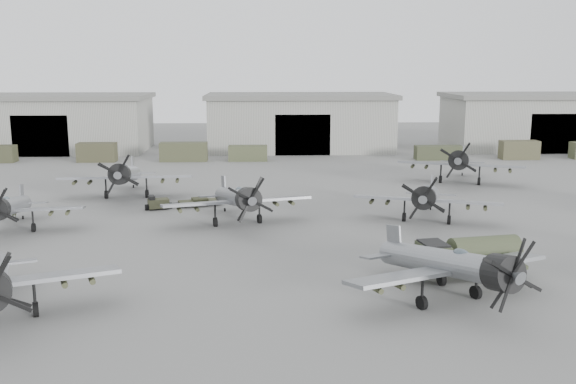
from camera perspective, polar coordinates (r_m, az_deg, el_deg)
name	(u,v)px	position (r m, az deg, el deg)	size (l,w,h in m)	color
ground	(358,275)	(41.11, 6.27, -7.35)	(220.00, 220.00, 0.00)	slate
hangar_left	(54,123)	(105.80, -20.05, 5.82)	(29.00, 14.80, 8.70)	#9FA095
hangar_center	(300,122)	(101.04, 1.07, 6.27)	(29.00, 14.80, 8.70)	#9FA095
hangar_right	(538,121)	(110.06, 21.35, 5.91)	(29.00, 14.80, 8.70)	#9FA095
support_truck_1	(97,152)	(92.13, -16.62, 3.41)	(5.21, 2.20, 2.60)	#3C3B27
support_truck_2	(184,152)	(89.94, -9.25, 3.55)	(6.47, 2.20, 2.60)	#3F412B
support_truck_3	(248,153)	(89.35, -3.59, 3.46)	(5.38, 2.20, 2.11)	#43482F
support_truck_5	(438,153)	(92.73, 13.22, 3.43)	(6.54, 2.20, 1.97)	#373C27
support_truck_6	(519,150)	(96.42, 19.86, 3.54)	(5.28, 2.20, 2.61)	#47462E
aircraft_near_1	(453,265)	(36.51, 14.43, -6.30)	(12.27, 11.11, 5.00)	gray
aircraft_mid_0	(8,207)	(54.89, -23.61, -1.26)	(11.58, 10.43, 4.60)	gray
aircraft_mid_1	(238,198)	(53.01, -4.50, -0.55)	(12.54, 11.29, 5.00)	gray
aircraft_mid_2	(427,197)	(54.78, 12.27, -0.43)	(12.28, 11.06, 4.93)	#919499
aircraft_far_0	(126,174)	(65.62, -14.24, 1.52)	(13.23, 11.91, 5.28)	gray
aircraft_far_1	(460,162)	(73.84, 15.08, 2.62)	(13.73, 12.39, 5.54)	gray
fuel_tanker	(470,254)	(41.63, 15.84, -5.36)	(6.95, 3.88, 2.57)	#3B422B
tug_trailer	(174,203)	(60.46, -10.07, -0.94)	(6.79, 3.38, 1.36)	#383925
ground_crew	(14,209)	(60.21, -23.17, -1.43)	(0.59, 0.39, 1.62)	#40472F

